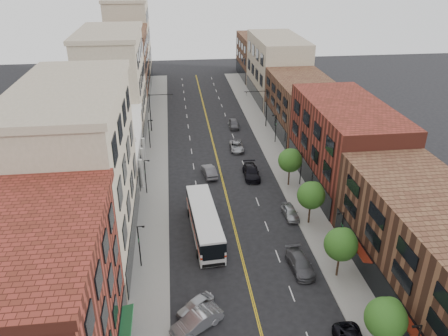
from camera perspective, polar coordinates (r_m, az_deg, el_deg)
name	(u,v)px	position (r m, az deg, el deg)	size (l,w,h in m)	color
ground	(256,312)	(43.26, 4.17, -18.25)	(220.00, 220.00, 0.00)	black
sidewalk_left	(156,160)	(71.94, -8.91, 1.04)	(4.00, 110.00, 0.15)	gray
sidewalk_right	(276,154)	(73.77, 6.79, 1.84)	(4.00, 110.00, 0.15)	gray
bldg_l_redbrick	(37,321)	(35.12, -23.21, -17.89)	(10.00, 16.00, 14.00)	#5C2318
bldg_l_tanoffice	(80,174)	(49.25, -18.28, -0.79)	(10.00, 22.00, 18.00)	gray
bldg_l_white	(106,150)	(67.41, -15.16, 2.30)	(10.00, 14.00, 8.00)	silver
bldg_l_far_a	(114,86)	(81.71, -14.15, 10.32)	(10.00, 20.00, 18.00)	gray
bldg_l_far_b	(124,68)	(101.35, -12.88, 12.56)	(10.00, 20.00, 15.00)	#553222
bldg_l_far_c	(129,42)	(118.43, -12.27, 15.76)	(10.00, 16.00, 20.00)	gray
bldg_r_near	(437,256)	(45.94, 26.07, -10.23)	(10.00, 26.00, 10.00)	#553222
bldg_r_mid	(344,145)	(63.94, 15.42, 2.91)	(10.00, 22.00, 12.00)	#5C2318
bldg_r_far_a	(302,106)	(82.80, 10.16, 8.01)	(10.00, 20.00, 10.00)	#553222
bldg_r_far_b	(277,68)	(101.78, 6.91, 12.78)	(10.00, 22.00, 14.00)	gray
bldg_r_far_c	(259,57)	(121.16, 4.66, 14.30)	(10.00, 18.00, 11.00)	#553222
tree_r_0	(387,317)	(39.11, 20.47, -17.78)	(3.40, 3.40, 5.59)	black
tree_r_1	(342,243)	(45.99, 15.10, -9.46)	(3.40, 3.40, 5.59)	black
tree_r_2	(312,194)	(53.86, 11.39, -3.39)	(3.40, 3.40, 5.59)	black
tree_r_3	(291,160)	(62.35, 8.69, 1.09)	(3.40, 3.40, 5.59)	black
lamp_l_1	(140,244)	(47.14, -10.97, -9.72)	(0.81, 0.55, 5.05)	black
lamp_l_2	(146,175)	(60.84, -10.19, -0.90)	(0.81, 0.55, 5.05)	black
lamp_l_3	(149,132)	(75.45, -9.71, 4.59)	(0.81, 0.55, 5.05)	black
lamp_r_1	(341,230)	(50.15, 15.05, -7.79)	(0.81, 0.55, 5.05)	black
lamp_r_2	(301,167)	(63.20, 10.00, 0.18)	(0.81, 0.55, 5.05)	black
lamp_r_3	(276,127)	(77.37, 6.75, 5.34)	(0.81, 0.55, 5.05)	black
signal_mast_left	(154,108)	(82.38, -9.14, 7.73)	(4.49, 0.18, 7.20)	black
signal_mast_right	(263,104)	(84.03, 5.12, 8.33)	(4.49, 0.18, 7.20)	black
city_bus	(204,221)	(51.88, -2.57, -6.92)	(3.78, 13.12, 3.33)	silver
car_angle_a	(196,306)	(42.86, -3.74, -17.50)	(1.59, 3.94, 1.34)	#B1B4B9
car_angle_b	(197,321)	(41.28, -3.56, -19.35)	(1.72, 4.94, 1.63)	#B3B5BC
car_parked_mid	(300,264)	(48.01, 9.91, -12.19)	(2.08, 5.11, 1.48)	#49494D
car_parked_far	(290,212)	(56.43, 8.65, -5.74)	(1.64, 4.07, 1.39)	#9D9FA4
car_lane_behind	(209,171)	(65.85, -1.93, -0.42)	(1.65, 4.74, 1.56)	#545359
car_lane_a	(251,172)	(65.65, 3.59, -0.53)	(2.24, 5.51, 1.60)	black
car_lane_b	(237,146)	(74.78, 1.67, 2.86)	(2.21, 4.80, 1.33)	#97999E
car_lane_c	(234,124)	(84.76, 1.30, 5.82)	(1.84, 4.56, 1.55)	#535258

